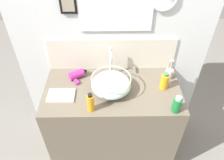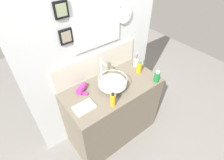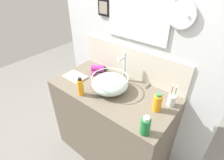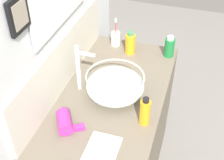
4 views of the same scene
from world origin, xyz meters
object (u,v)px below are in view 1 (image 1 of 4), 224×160
lotion_bottle (165,81)px  hair_drier (78,74)px  soap_dispenser (91,103)px  toothbrush_cup (169,74)px  hand_towel (61,95)px  glass_bowl_sink (111,84)px  faucet (111,60)px  spray_bottle (177,105)px

lotion_bottle → hair_drier: bearing=168.7°
hair_drier → lotion_bottle: 0.73m
soap_dispenser → hair_drier: bearing=109.7°
toothbrush_cup → soap_dispenser: 0.74m
hair_drier → soap_dispenser: (0.13, -0.37, 0.04)m
soap_dispenser → hand_towel: size_ratio=0.77×
glass_bowl_sink → soap_dispenser: (-0.15, -0.20, 0.00)m
hair_drier → toothbrush_cup: size_ratio=0.94×
lotion_bottle → hand_towel: bearing=-174.1°
faucet → spray_bottle: size_ratio=1.99×
spray_bottle → toothbrush_cup: bearing=86.6°
faucet → hand_towel: 0.50m
spray_bottle → soap_dispenser: soap_dispenser is taller
toothbrush_cup → spray_bottle: (-0.02, -0.37, 0.02)m
hair_drier → hand_towel: 0.26m
faucet → toothbrush_cup: (0.50, -0.05, -0.11)m
faucet → spray_bottle: 0.64m
soap_dispenser → hand_towel: bearing=149.8°
toothbrush_cup → lotion_bottle: (-0.06, -0.12, 0.02)m
hand_towel → hair_drier: bearing=63.5°
glass_bowl_sink → lotion_bottle: (0.43, 0.03, -0.00)m
toothbrush_cup → spray_bottle: bearing=-93.4°
glass_bowl_sink → faucet: size_ratio=1.11×
toothbrush_cup → hand_towel: size_ratio=0.93×
glass_bowl_sink → hair_drier: size_ratio=1.70×
hair_drier → lotion_bottle: size_ratio=1.21×
spray_bottle → soap_dispenser: (-0.63, 0.02, 0.01)m
faucet → soap_dispenser: size_ratio=1.73×
faucet → hair_drier: 0.31m
faucet → lotion_bottle: size_ratio=1.85×
faucet → hair_drier: bearing=-174.6°
glass_bowl_sink → spray_bottle: (0.48, -0.22, -0.01)m
faucet → toothbrush_cup: 0.51m
glass_bowl_sink → toothbrush_cup: 0.52m
spray_bottle → hand_towel: bearing=169.5°
glass_bowl_sink → lotion_bottle: 0.43m
glass_bowl_sink → soap_dispenser: soap_dispenser is taller
toothbrush_cup → lotion_bottle: bearing=-118.3°
glass_bowl_sink → spray_bottle: bearing=-24.7°
toothbrush_cup → hand_towel: (-0.90, -0.20, -0.04)m
spray_bottle → lotion_bottle: bearing=99.6°
faucet → soap_dispenser: 0.44m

